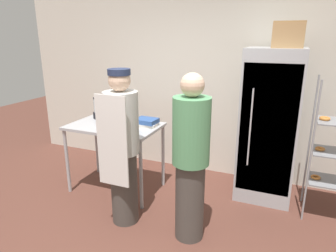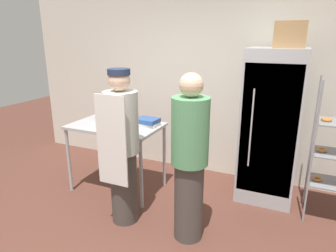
{
  "view_description": "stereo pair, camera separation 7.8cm",
  "coord_description": "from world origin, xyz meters",
  "px_view_note": "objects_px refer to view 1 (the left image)",
  "views": [
    {
      "loc": [
        1.13,
        -2.18,
        2.06
      ],
      "look_at": [
        -0.11,
        0.79,
        1.09
      ],
      "focal_mm": 32.0,
      "sensor_mm": 36.0,
      "label": 1
    },
    {
      "loc": [
        1.2,
        -2.15,
        2.06
      ],
      "look_at": [
        -0.11,
        0.79,
        1.09
      ],
      "focal_mm": 32.0,
      "sensor_mm": 36.0,
      "label": 2
    }
  ],
  "objects_px": {
    "donut_box": "(113,121)",
    "person_baker": "(122,147)",
    "person_customer": "(191,159)",
    "blender_pitcher": "(98,109)",
    "refrigerator": "(269,126)",
    "cardboard_storage_box": "(289,35)",
    "binder_stack": "(147,122)"
  },
  "relations": [
    {
      "from": "donut_box",
      "to": "blender_pitcher",
      "type": "distance_m",
      "value": 0.42
    },
    {
      "from": "donut_box",
      "to": "blender_pitcher",
      "type": "relative_size",
      "value": 0.9
    },
    {
      "from": "donut_box",
      "to": "person_baker",
      "type": "distance_m",
      "value": 0.84
    },
    {
      "from": "refrigerator",
      "to": "person_customer",
      "type": "relative_size",
      "value": 1.11
    },
    {
      "from": "cardboard_storage_box",
      "to": "person_baker",
      "type": "height_order",
      "value": "cardboard_storage_box"
    },
    {
      "from": "donut_box",
      "to": "blender_pitcher",
      "type": "height_order",
      "value": "blender_pitcher"
    },
    {
      "from": "refrigerator",
      "to": "binder_stack",
      "type": "height_order",
      "value": "refrigerator"
    },
    {
      "from": "refrigerator",
      "to": "person_customer",
      "type": "distance_m",
      "value": 1.38
    },
    {
      "from": "cardboard_storage_box",
      "to": "person_baker",
      "type": "distance_m",
      "value": 2.27
    },
    {
      "from": "blender_pitcher",
      "to": "person_baker",
      "type": "relative_size",
      "value": 0.17
    },
    {
      "from": "person_baker",
      "to": "binder_stack",
      "type": "bearing_deg",
      "value": 96.2
    },
    {
      "from": "person_baker",
      "to": "person_customer",
      "type": "height_order",
      "value": "person_baker"
    },
    {
      "from": "refrigerator",
      "to": "cardboard_storage_box",
      "type": "xyz_separation_m",
      "value": [
        0.11,
        -0.02,
        1.11
      ]
    },
    {
      "from": "blender_pitcher",
      "to": "refrigerator",
      "type": "bearing_deg",
      "value": 9.82
    },
    {
      "from": "donut_box",
      "to": "person_customer",
      "type": "bearing_deg",
      "value": -26.17
    },
    {
      "from": "cardboard_storage_box",
      "to": "blender_pitcher",
      "type": "bearing_deg",
      "value": -171.12
    },
    {
      "from": "donut_box",
      "to": "cardboard_storage_box",
      "type": "xyz_separation_m",
      "value": [
        2.05,
        0.56,
        1.1
      ]
    },
    {
      "from": "refrigerator",
      "to": "binder_stack",
      "type": "relative_size",
      "value": 6.52
    },
    {
      "from": "refrigerator",
      "to": "cardboard_storage_box",
      "type": "height_order",
      "value": "cardboard_storage_box"
    },
    {
      "from": "blender_pitcher",
      "to": "donut_box",
      "type": "bearing_deg",
      "value": -26.26
    },
    {
      "from": "cardboard_storage_box",
      "to": "person_customer",
      "type": "distance_m",
      "value": 1.85
    },
    {
      "from": "blender_pitcher",
      "to": "cardboard_storage_box",
      "type": "relative_size",
      "value": 0.88
    },
    {
      "from": "blender_pitcher",
      "to": "cardboard_storage_box",
      "type": "distance_m",
      "value": 2.65
    },
    {
      "from": "person_customer",
      "to": "blender_pitcher",
      "type": "bearing_deg",
      "value": 153.81
    },
    {
      "from": "refrigerator",
      "to": "binder_stack",
      "type": "distance_m",
      "value": 1.57
    },
    {
      "from": "blender_pitcher",
      "to": "person_baker",
      "type": "height_order",
      "value": "person_baker"
    },
    {
      "from": "donut_box",
      "to": "person_baker",
      "type": "height_order",
      "value": "person_baker"
    },
    {
      "from": "donut_box",
      "to": "binder_stack",
      "type": "relative_size",
      "value": 0.93
    },
    {
      "from": "binder_stack",
      "to": "donut_box",
      "type": "bearing_deg",
      "value": -166.92
    },
    {
      "from": "blender_pitcher",
      "to": "person_customer",
      "type": "distance_m",
      "value": 1.87
    },
    {
      "from": "refrigerator",
      "to": "person_baker",
      "type": "distance_m",
      "value": 1.88
    },
    {
      "from": "donut_box",
      "to": "person_customer",
      "type": "relative_size",
      "value": 0.16
    }
  ]
}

